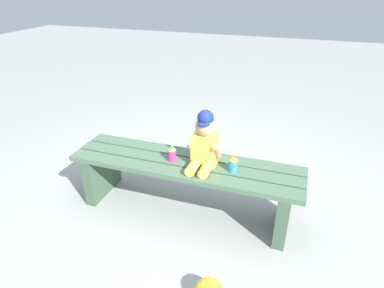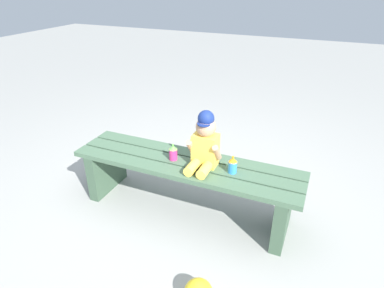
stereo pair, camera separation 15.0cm
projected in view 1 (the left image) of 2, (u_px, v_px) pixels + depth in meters
ground_plane at (186, 209)px, 2.54m from camera, size 16.00×16.00×0.00m
park_bench at (185, 177)px, 2.40m from camera, size 1.67×0.41×0.42m
child_figure at (204, 142)px, 2.23m from camera, size 0.23×0.27×0.40m
sippy_cup_left at (172, 153)px, 2.34m from camera, size 0.06×0.06×0.12m
sippy_cup_right at (233, 163)px, 2.21m from camera, size 0.06×0.06×0.12m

